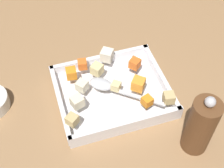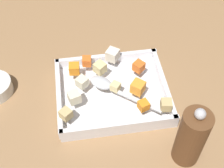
% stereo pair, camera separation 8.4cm
% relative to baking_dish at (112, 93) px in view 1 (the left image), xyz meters
% --- Properties ---
extents(ground_plane, '(4.00, 4.00, 0.00)m').
position_rel_baking_dish_xyz_m(ground_plane, '(-0.00, 0.00, -0.01)').
color(ground_plane, '#936D47').
extents(baking_dish, '(0.30, 0.25, 0.04)m').
position_rel_baking_dish_xyz_m(baking_dish, '(0.00, 0.00, 0.00)').
color(baking_dish, silver).
rests_on(baking_dish, ground_plane).
extents(carrot_chunk_heap_top, '(0.04, 0.04, 0.03)m').
position_rel_baking_dish_xyz_m(carrot_chunk_heap_top, '(-0.06, 0.03, 0.05)').
color(carrot_chunk_heap_top, orange).
rests_on(carrot_chunk_heap_top, baking_dish).
extents(carrot_chunk_mid_left, '(0.03, 0.03, 0.03)m').
position_rel_baking_dish_xyz_m(carrot_chunk_mid_left, '(0.10, -0.07, 0.04)').
color(carrot_chunk_mid_left, orange).
rests_on(carrot_chunk_mid_left, baking_dish).
extents(carrot_chunk_front_center, '(0.03, 0.03, 0.02)m').
position_rel_baking_dish_xyz_m(carrot_chunk_front_center, '(-0.07, 0.08, 0.04)').
color(carrot_chunk_front_center, orange).
rests_on(carrot_chunk_front_center, baking_dish).
extents(carrot_chunk_corner_ne, '(0.04, 0.04, 0.03)m').
position_rel_baking_dish_xyz_m(carrot_chunk_corner_ne, '(-0.08, -0.05, 0.04)').
color(carrot_chunk_corner_ne, orange).
rests_on(carrot_chunk_corner_ne, baking_dish).
extents(carrot_chunk_back_center, '(0.03, 0.03, 0.02)m').
position_rel_baking_dish_xyz_m(carrot_chunk_back_center, '(0.06, -0.09, 0.04)').
color(carrot_chunk_back_center, orange).
rests_on(carrot_chunk_back_center, baking_dish).
extents(potato_chunk_far_right, '(0.04, 0.04, 0.03)m').
position_rel_baking_dish_xyz_m(potato_chunk_far_right, '(0.10, 0.03, 0.05)').
color(potato_chunk_far_right, beige).
rests_on(potato_chunk_far_right, baking_dish).
extents(potato_chunk_near_right, '(0.03, 0.03, 0.02)m').
position_rel_baking_dish_xyz_m(potato_chunk_near_right, '(-0.01, 0.01, 0.04)').
color(potato_chunk_near_right, '#E0CC89').
rests_on(potato_chunk_near_right, baking_dish).
extents(potato_chunk_rim_edge, '(0.03, 0.03, 0.03)m').
position_rel_baking_dish_xyz_m(potato_chunk_rim_edge, '(-0.12, 0.09, 0.04)').
color(potato_chunk_rim_edge, tan).
rests_on(potato_chunk_rim_edge, baking_dish).
extents(potato_chunk_near_left, '(0.04, 0.04, 0.03)m').
position_rel_baking_dish_xyz_m(potato_chunk_near_left, '(0.13, 0.08, 0.04)').
color(potato_chunk_near_left, tan).
rests_on(potato_chunk_near_left, baking_dish).
extents(potato_chunk_mid_right, '(0.04, 0.04, 0.03)m').
position_rel_baking_dish_xyz_m(potato_chunk_mid_right, '(0.08, -0.02, 0.04)').
color(potato_chunk_mid_right, beige).
rests_on(potato_chunk_mid_right, baking_dish).
extents(potato_chunk_far_left, '(0.04, 0.04, 0.03)m').
position_rel_baking_dish_xyz_m(potato_chunk_far_left, '(0.02, -0.06, 0.04)').
color(potato_chunk_far_left, '#E0CC89').
rests_on(potato_chunk_far_left, baking_dish).
extents(parsnip_chunk_center, '(0.04, 0.04, 0.03)m').
position_rel_baking_dish_xyz_m(parsnip_chunk_center, '(-0.02, -0.10, 0.05)').
color(parsnip_chunk_center, silver).
rests_on(parsnip_chunk_center, baking_dish).
extents(serving_spoon, '(0.18, 0.15, 0.02)m').
position_rel_baking_dish_xyz_m(serving_spoon, '(0.02, -0.00, 0.04)').
color(serving_spoon, silver).
rests_on(serving_spoon, baking_dish).
extents(pepper_mill, '(0.07, 0.07, 0.19)m').
position_rel_baking_dish_xyz_m(pepper_mill, '(-0.15, 0.20, 0.07)').
color(pepper_mill, brown).
rests_on(pepper_mill, ground_plane).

